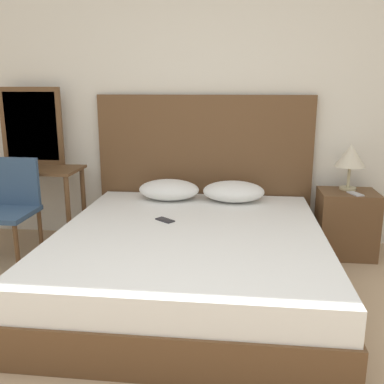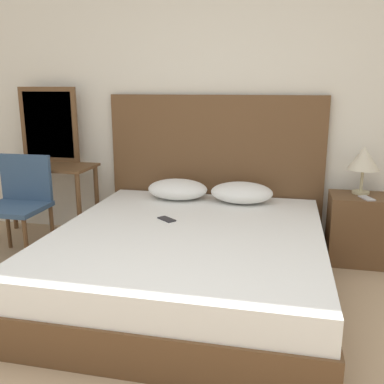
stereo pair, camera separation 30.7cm
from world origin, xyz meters
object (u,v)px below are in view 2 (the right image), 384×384
phone_on_bed (167,219)px  vanity_desk (42,178)px  bed (189,260)px  nightstand (358,229)px  phone_on_nightstand (367,198)px  chair (19,199)px  table_lamp (364,159)px

phone_on_bed → vanity_desk: vanity_desk is taller
bed → phone_on_bed: size_ratio=13.12×
nightstand → phone_on_nightstand: (0.03, -0.10, 0.29)m
nightstand → chair: chair is taller
nightstand → chair: bearing=-170.6°
nightstand → phone_on_nightstand: size_ratio=3.47×
table_lamp → phone_on_bed: bearing=-155.0°
vanity_desk → phone_on_bed: bearing=-22.5°
phone_on_nightstand → vanity_desk: vanity_desk is taller
table_lamp → vanity_desk: (-2.88, -0.12, -0.27)m
bed → vanity_desk: (-1.60, 0.76, 0.37)m
bed → nightstand: (1.27, 0.80, 0.06)m
bed → vanity_desk: vanity_desk is taller
vanity_desk → nightstand: bearing=0.8°
chair → phone_on_nightstand: bearing=7.4°
phone_on_bed → chair: (-1.35, 0.15, 0.05)m
phone_on_bed → vanity_desk: 1.51m
nightstand → vanity_desk: bearing=-179.2°
phone_on_nightstand → vanity_desk: size_ratio=0.16×
bed → nightstand: bearing=32.4°
chair → table_lamp: bearing=10.9°
nightstand → table_lamp: bearing=85.2°
phone_on_bed → vanity_desk: size_ratio=0.16×
phone_on_nightstand → vanity_desk: bearing=178.9°
phone_on_bed → table_lamp: size_ratio=0.41×
nightstand → table_lamp: (0.01, 0.08, 0.58)m
vanity_desk → table_lamp: bearing=2.3°
nightstand → chair: size_ratio=0.66×
nightstand → vanity_desk: vanity_desk is taller
phone_on_nightstand → nightstand: bearing=106.2°
phone_on_nightstand → chair: bearing=-172.6°
phone_on_bed → chair: 1.36m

